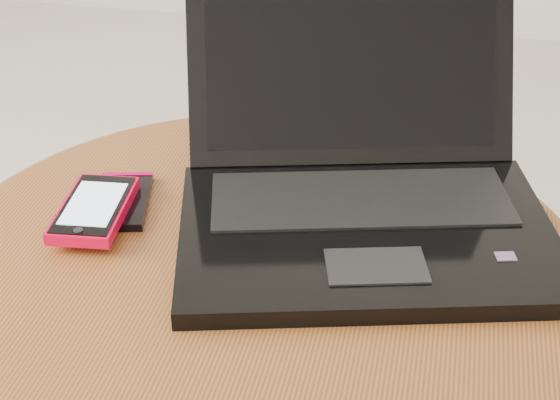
# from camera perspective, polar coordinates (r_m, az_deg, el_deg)

# --- Properties ---
(table) EXTENTS (0.66, 0.66, 0.52)m
(table) POSITION_cam_1_polar(r_m,az_deg,el_deg) (0.90, -1.50, -9.55)
(table) COLOR #512411
(table) RESTS_ON ground
(laptop) EXTENTS (0.44, 0.43, 0.22)m
(laptop) POSITION_cam_1_polar(r_m,az_deg,el_deg) (0.88, 5.42, 1.30)
(laptop) COLOR black
(laptop) RESTS_ON table
(phone_black) EXTENTS (0.08, 0.12, 0.01)m
(phone_black) POSITION_cam_1_polar(r_m,az_deg,el_deg) (0.92, -10.42, -0.05)
(phone_black) COLOR black
(phone_black) RESTS_ON table
(phone_pink) EXTENTS (0.08, 0.12, 0.01)m
(phone_pink) POSITION_cam_1_polar(r_m,az_deg,el_deg) (0.89, -12.21, -0.59)
(phone_pink) COLOR #EA022F
(phone_pink) RESTS_ON phone_black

